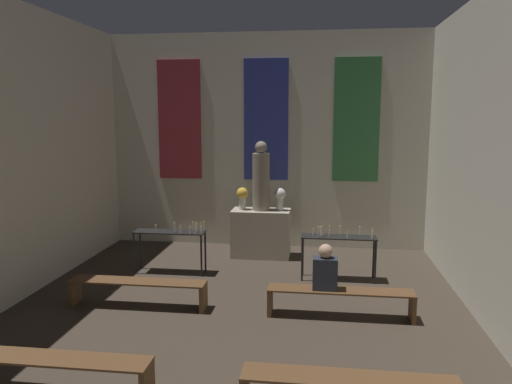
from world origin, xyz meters
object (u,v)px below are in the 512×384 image
at_px(candle_rack_left, 171,237).
at_px(person_seated, 325,270).
at_px(pew_back_left, 138,287).
at_px(statue, 261,179).
at_px(flower_vase_right, 280,197).
at_px(pew_back_right, 340,297).
at_px(pew_second_left, 53,367).
at_px(altar, 261,233).
at_px(flower_vase_left, 242,196).
at_px(candle_rack_right, 338,243).

xyz_separation_m(candle_rack_left, person_seated, (2.87, -1.74, 0.03)).
bearing_deg(pew_back_left, person_seated, 0.00).
height_order(statue, flower_vase_right, statue).
bearing_deg(flower_vase_right, pew_back_right, -69.41).
xyz_separation_m(statue, flower_vase_right, (0.39, 0.00, -0.37)).
bearing_deg(pew_second_left, candle_rack_left, 90.02).
height_order(altar, flower_vase_left, flower_vase_left).
xyz_separation_m(statue, flower_vase_left, (-0.39, 0.00, -0.37)).
relative_size(statue, pew_back_left, 0.67).
height_order(flower_vase_left, flower_vase_right, same).
bearing_deg(pew_back_right, pew_second_left, -141.15).
height_order(flower_vase_left, pew_back_left, flower_vase_left).
bearing_deg(altar, pew_back_left, -116.75).
distance_m(altar, candle_rack_left, 2.05).
bearing_deg(flower_vase_left, candle_rack_right, -34.15).
xyz_separation_m(flower_vase_right, pew_second_left, (-1.94, -5.56, -0.97)).
distance_m(flower_vase_left, pew_second_left, 5.76).
relative_size(statue, candle_rack_right, 1.07).
bearing_deg(candle_rack_left, person_seated, -31.20).
bearing_deg(statue, flower_vase_left, 180.00).
relative_size(statue, flower_vase_right, 3.07).
height_order(flower_vase_left, pew_back_right, flower_vase_left).
xyz_separation_m(flower_vase_left, pew_back_left, (-1.15, -3.07, -0.97)).
bearing_deg(altar, statue, 0.00).
relative_size(candle_rack_left, pew_second_left, 0.63).
height_order(candle_rack_left, pew_second_left, candle_rack_left).
bearing_deg(pew_back_right, pew_back_left, 180.00).
bearing_deg(candle_rack_left, pew_back_right, -29.31).
bearing_deg(candle_rack_right, candle_rack_left, -179.99).
bearing_deg(candle_rack_left, candle_rack_right, 0.01).
bearing_deg(flower_vase_right, person_seated, -73.21).
xyz_separation_m(pew_second_left, person_seated, (2.87, 2.49, 0.40)).
bearing_deg(candle_rack_right, statue, 139.67).
bearing_deg(flower_vase_left, pew_back_left, -110.59).
distance_m(pew_back_left, pew_back_right, 3.09).
bearing_deg(statue, altar, 0.00).
xyz_separation_m(pew_back_left, person_seated, (2.87, 0.00, 0.40)).
height_order(altar, pew_second_left, altar).
height_order(altar, candle_rack_right, same).
bearing_deg(statue, flower_vase_right, 0.00).
distance_m(altar, pew_second_left, 5.78).
height_order(altar, person_seated, person_seated).
bearing_deg(altar, person_seated, -66.72).
bearing_deg(pew_back_right, candle_rack_left, 150.69).
distance_m(statue, candle_rack_right, 2.27).
height_order(pew_second_left, pew_back_left, same).
height_order(statue, pew_back_right, statue).
height_order(pew_second_left, person_seated, person_seated).
xyz_separation_m(candle_rack_right, pew_second_left, (-3.12, -4.23, -0.37)).
bearing_deg(flower_vase_right, candle_rack_left, -145.58).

